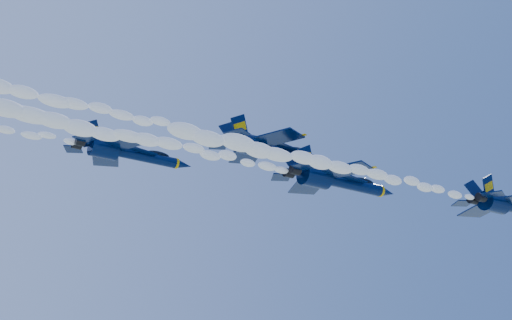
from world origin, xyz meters
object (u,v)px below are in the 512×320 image
jet_lead (510,206)px  jet_second (337,181)px  jet_fourth (128,153)px  jet_third (272,149)px

jet_lead → jet_second: jet_second is taller
jet_lead → jet_second: 20.75m
jet_second → jet_fourth: jet_fourth is taller
jet_lead → jet_fourth: size_ratio=0.94×
jet_lead → jet_second: bearing=144.4°
jet_lead → jet_third: 29.25m
jet_second → jet_third: bearing=151.7°
jet_lead → jet_third: bearing=146.4°
jet_third → jet_fourth: 18.62m
jet_lead → jet_third: jet_third is taller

